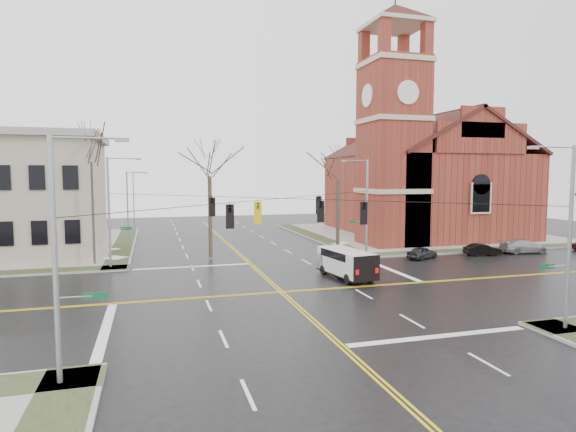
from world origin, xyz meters
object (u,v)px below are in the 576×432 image
object	(u,v)px
parked_car_c	(523,246)
signal_pole_ne	(365,204)
streetlight_north_a	(129,203)
tree_nw_far	(90,155)
parked_car_b	(483,250)
signal_pole_sw	(60,253)
tree_nw_near	(210,171)
signal_pole_nw	(111,209)
cargo_van	(345,261)
tree_ne	(338,175)
parked_car_a	(422,253)
streetlight_north_b	(135,196)
church	(418,169)
signal_pole_se	(567,232)

from	to	relation	value
parked_car_c	signal_pole_ne	bearing A→B (deg)	86.77
streetlight_north_a	tree_nw_far	bearing A→B (deg)	-99.24
parked_car_b	parked_car_c	world-z (taller)	parked_car_c
signal_pole_ne	parked_car_b	world-z (taller)	signal_pole_ne
streetlight_north_a	parked_car_c	bearing A→B (deg)	-26.99
signal_pole_sw	tree_nw_near	world-z (taller)	tree_nw_near
signal_pole_nw	tree_nw_near	xyz separation A→B (m)	(8.32, 2.40, 3.12)
cargo_van	tree_ne	size ratio (longest dim) A/B	0.55
tree_ne	parked_car_a	bearing A→B (deg)	-38.45
signal_pole_ne	signal_pole_sw	world-z (taller)	same
signal_pole_sw	streetlight_north_a	xyz separation A→B (m)	(0.67, 39.50, -0.48)
streetlight_north_b	parked_car_a	distance (m)	47.60
signal_pole_nw	cargo_van	world-z (taller)	signal_pole_nw
signal_pole_ne	parked_car_c	distance (m)	16.62
signal_pole_ne	parked_car_c	bearing A→B (deg)	-9.85
parked_car_c	tree_nw_near	world-z (taller)	tree_nw_near
streetlight_north_b	parked_car_b	size ratio (longest dim) A/B	2.30
tree_nw_far	streetlight_north_b	bearing A→B (deg)	86.09
tree_nw_far	signal_pole_nw	bearing A→B (deg)	-49.72
signal_pole_ne	cargo_van	distance (m)	10.81
streetlight_north_a	parked_car_b	distance (m)	38.42
cargo_van	tree_nw_near	world-z (taller)	tree_nw_near
parked_car_c	tree_ne	distance (m)	19.69
parked_car_b	tree_ne	size ratio (longest dim) A/B	0.33
church	parked_car_b	xyz separation A→B (m)	(-2.49, -16.19, -7.86)
streetlight_north_a	parked_car_b	world-z (taller)	streetlight_north_a
cargo_van	parked_car_b	size ratio (longest dim) A/B	1.67
streetlight_north_b	church	bearing A→B (deg)	-33.25
tree_nw_near	signal_pole_nw	bearing A→B (deg)	-163.94
signal_pole_nw	parked_car_b	world-z (taller)	signal_pole_nw
parked_car_b	parked_car_c	bearing A→B (deg)	-79.92
signal_pole_ne	tree_nw_near	world-z (taller)	tree_nw_near
signal_pole_se	streetlight_north_b	bearing A→B (deg)	110.27
signal_pole_nw	parked_car_c	bearing A→B (deg)	-4.08
church	cargo_van	xyz separation A→B (m)	(-19.02, -21.77, -7.18)
signal_pole_sw	tree_nw_far	size ratio (longest dim) A/B	0.69
streetlight_north_a	parked_car_c	world-z (taller)	streetlight_north_a
signal_pole_se	parked_car_c	xyz separation A→B (m)	(15.82, 20.25, -4.28)
tree_nw_near	streetlight_north_b	bearing A→B (deg)	102.65
cargo_van	signal_pole_ne	bearing A→B (deg)	48.53
streetlight_north_b	tree_nw_far	distance (m)	34.93
parked_car_c	tree_ne	size ratio (longest dim) A/B	0.44
tree_nw_far	tree_nw_near	size ratio (longest dim) A/B	1.16
streetlight_north_a	tree_ne	world-z (taller)	tree_ne
streetlight_north_a	tree_nw_near	xyz separation A→B (m)	(7.66, -14.10, 3.60)
streetlight_north_a	tree_nw_far	xyz separation A→B (m)	(-2.36, -14.50, 4.91)
signal_pole_sw	streetlight_north_b	world-z (taller)	signal_pole_sw
signal_pole_nw	signal_pole_se	world-z (taller)	same
parked_car_b	tree_ne	bearing A→B (deg)	76.87
church	signal_pole_nw	distance (m)	38.61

